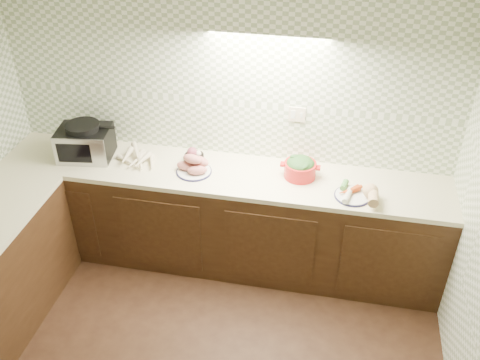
% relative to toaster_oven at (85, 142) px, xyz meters
% --- Properties ---
extents(room, '(3.60, 3.60, 2.60)m').
position_rel_toaster_oven_xyz_m(room, '(1.13, -1.52, 0.59)').
color(room, black).
rests_on(room, ground).
extents(counter, '(3.60, 3.60, 0.90)m').
position_rel_toaster_oven_xyz_m(counter, '(0.45, -0.83, -0.59)').
color(counter, black).
rests_on(counter, ground).
extents(toaster_oven, '(0.46, 0.38, 0.30)m').
position_rel_toaster_oven_xyz_m(toaster_oven, '(0.00, 0.00, 0.00)').
color(toaster_oven, black).
rests_on(toaster_oven, counter).
extents(parsnip_pile, '(0.37, 0.33, 0.07)m').
position_rel_toaster_oven_xyz_m(parsnip_pile, '(0.47, 0.04, -0.11)').
color(parsnip_pile, beige).
rests_on(parsnip_pile, counter).
extents(sweet_potato_plate, '(0.29, 0.28, 0.16)m').
position_rel_toaster_oven_xyz_m(sweet_potato_plate, '(0.93, -0.05, -0.08)').
color(sweet_potato_plate, '#16153C').
rests_on(sweet_potato_plate, counter).
extents(onion_bowl, '(0.16, 0.16, 0.12)m').
position_rel_toaster_oven_xyz_m(onion_bowl, '(0.88, 0.10, -0.09)').
color(onion_bowl, black).
rests_on(onion_bowl, counter).
extents(dutch_oven, '(0.31, 0.25, 0.17)m').
position_rel_toaster_oven_xyz_m(dutch_oven, '(1.75, 0.05, -0.06)').
color(dutch_oven, red).
rests_on(dutch_oven, counter).
extents(veg_plate, '(0.33, 0.28, 0.12)m').
position_rel_toaster_oven_xyz_m(veg_plate, '(2.22, -0.14, -0.09)').
color(veg_plate, '#16153C').
rests_on(veg_plate, counter).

